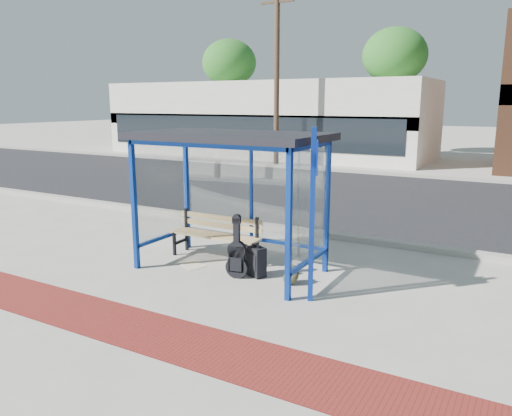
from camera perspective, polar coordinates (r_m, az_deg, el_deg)
The scene contains 19 objects.
ground at distance 8.95m, azimuth -2.96°, elevation -7.04°, with size 120.00×120.00×0.00m, color #B2ADA0.
brick_paver_strip at distance 7.05m, azimuth -14.66°, elevation -12.79°, with size 60.00×1.00×0.01m, color maroon.
curb_near at distance 11.38m, azimuth 4.91°, elevation -2.59°, with size 60.00×0.25×0.12m, color gray.
street_asphalt at distance 16.06m, azimuth 12.54°, elevation 1.25°, with size 60.00×10.00×0.00m, color black.
curb_far at distance 20.93m, azimuth 16.70°, elevation 3.64°, with size 60.00×0.25×0.12m, color gray.
far_sidewalk at distance 22.78m, azimuth 17.78°, elevation 4.07°, with size 60.00×4.00×0.01m, color #B2ADA0.
bus_shelter at distance 8.56m, azimuth -2.85°, elevation 6.32°, with size 3.30×1.80×2.42m.
storefront_white at distance 28.55m, azimuth 1.19°, elevation 10.14°, with size 18.00×6.04×4.00m.
tree_left at distance 34.63m, azimuth -3.08°, elevation 16.17°, with size 3.60×3.60×7.03m.
tree_mid at distance 30.20m, azimuth 15.58°, elevation 16.38°, with size 3.60×3.60×7.03m.
utility_pole_west at distance 23.11m, azimuth 2.39°, elevation 14.93°, with size 1.60×0.24×8.00m.
bench at distance 9.49m, azimuth -4.55°, elevation -2.87°, with size 1.82×0.46×0.86m.
guitar_bag at distance 8.43m, azimuth -2.20°, elevation -5.52°, with size 0.39×0.19×1.04m.
suitcase at distance 8.53m, azimuth 0.03°, elevation -6.14°, with size 0.38×0.32×0.56m.
backpack at distance 8.21m, azimuth 4.00°, elevation -7.68°, with size 0.32×0.31×0.32m.
sign_post at distance 7.23m, azimuth 6.52°, elevation 0.24°, with size 0.17×0.30×2.58m.
newspaper_a at distance 9.39m, azimuth -7.49°, elevation -6.17°, with size 0.34×0.27×0.01m, color white.
newspaper_b at distance 9.21m, azimuth -7.28°, elevation -6.54°, with size 0.42×0.33×0.01m, color white.
newspaper_c at distance 9.16m, azimuth -6.93°, elevation -6.64°, with size 0.33×0.26×0.01m, color white.
Camera 1 is at (4.56, -7.12, 2.91)m, focal length 35.00 mm.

